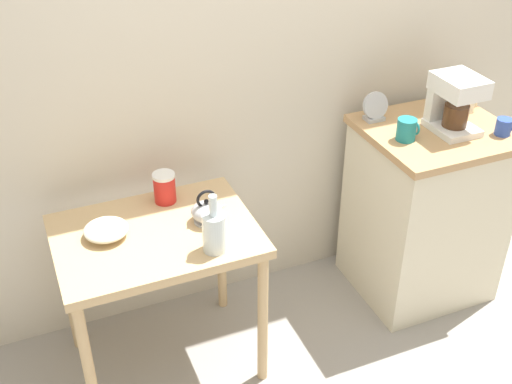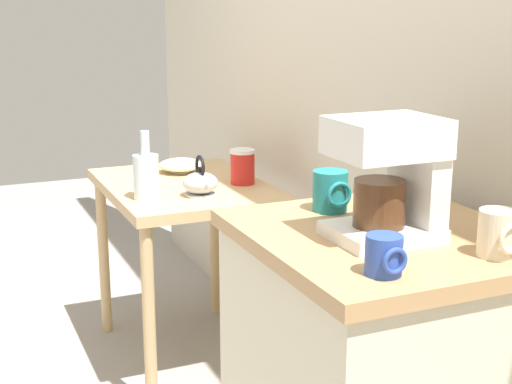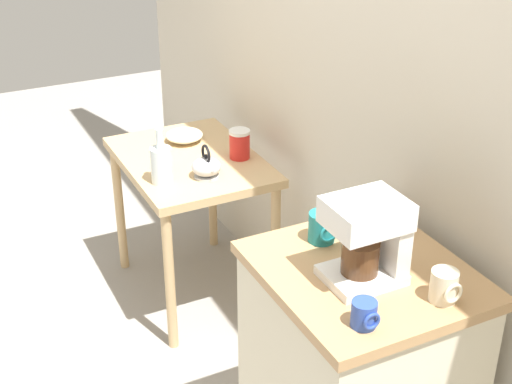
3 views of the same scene
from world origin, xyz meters
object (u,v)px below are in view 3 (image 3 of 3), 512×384
object	(u,v)px
mug_dark_teal	(322,227)
bowl_stoneware	(184,135)
canister_enamel	(240,144)
mug_small_cream	(444,286)
teakettle	(207,167)
table_clock	(376,206)
glass_carafe_vase	(161,164)
mug_blue	(364,314)
coffee_maker	(371,236)

from	to	relation	value
mug_dark_teal	bowl_stoneware	bearing A→B (deg)	178.04
canister_enamel	mug_small_cream	xyz separation A→B (m)	(1.47, -0.06, 0.16)
mug_small_cream	mug_dark_teal	bearing A→B (deg)	-162.14
teakettle	canister_enamel	distance (m)	0.24
mug_dark_teal	table_clock	size ratio (longest dim) A/B	0.72
glass_carafe_vase	mug_blue	distance (m)	1.40
teakettle	glass_carafe_vase	size ratio (longest dim) A/B	0.64
coffee_maker	table_clock	size ratio (longest dim) A/B	1.90
teakettle	mug_dark_teal	size ratio (longest dim) A/B	1.58
mug_blue	table_clock	distance (m)	0.57
canister_enamel	table_clock	world-z (taller)	table_clock
bowl_stoneware	mug_blue	xyz separation A→B (m)	(1.76, -0.17, 0.19)
mug_blue	mug_small_cream	distance (m)	0.26
canister_enamel	mug_dark_teal	xyz separation A→B (m)	(1.05, -0.20, 0.16)
glass_carafe_vase	table_clock	xyz separation A→B (m)	(0.94, 0.42, 0.15)
glass_carafe_vase	canister_enamel	size ratio (longest dim) A/B	1.82
teakettle	mug_small_cream	distance (m)	1.38
teakettle	bowl_stoneware	bearing A→B (deg)	172.27
canister_enamel	mug_dark_teal	distance (m)	1.08
glass_carafe_vase	canister_enamel	world-z (taller)	glass_carafe_vase
coffee_maker	mug_small_cream	bearing A→B (deg)	33.17
glass_carafe_vase	canister_enamel	distance (m)	0.41
mug_small_cream	table_clock	xyz separation A→B (m)	(-0.45, 0.08, 0.01)
mug_blue	table_clock	xyz separation A→B (m)	(-0.45, 0.35, 0.02)
glass_carafe_vase	coffee_maker	world-z (taller)	coffee_maker
glass_carafe_vase	coffee_maker	xyz separation A→B (m)	(1.20, 0.21, 0.24)
bowl_stoneware	teakettle	distance (m)	0.40
mug_blue	table_clock	world-z (taller)	table_clock
table_clock	mug_dark_teal	bearing A→B (deg)	-83.24
mug_small_cream	canister_enamel	bearing A→B (deg)	177.50
mug_small_cream	mug_blue	bearing A→B (deg)	-90.44
coffee_maker	glass_carafe_vase	bearing A→B (deg)	-170.03
canister_enamel	table_clock	size ratio (longest dim) A/B	0.98
glass_carafe_vase	mug_blue	bearing A→B (deg)	3.00
bowl_stoneware	glass_carafe_vase	size ratio (longest dim) A/B	0.72
teakettle	mug_blue	world-z (taller)	mug_blue
glass_carafe_vase	mug_small_cream	size ratio (longest dim) A/B	2.58
bowl_stoneware	canister_enamel	distance (m)	0.33
bowl_stoneware	mug_blue	bearing A→B (deg)	-5.53
bowl_stoneware	teakettle	world-z (taller)	teakettle
coffee_maker	mug_blue	xyz separation A→B (m)	(0.19, -0.14, -0.10)
glass_carafe_vase	bowl_stoneware	bearing A→B (deg)	146.29
glass_carafe_vase	mug_blue	size ratio (longest dim) A/B	3.19
mug_blue	teakettle	bearing A→B (deg)	175.12
teakettle	mug_small_cream	bearing A→B (deg)	6.17
glass_carafe_vase	mug_small_cream	distance (m)	1.44
canister_enamel	mug_dark_teal	size ratio (longest dim) A/B	1.36
mug_blue	mug_small_cream	size ratio (longest dim) A/B	0.81
bowl_stoneware	table_clock	size ratio (longest dim) A/B	1.29
mug_dark_teal	mug_small_cream	distance (m)	0.45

